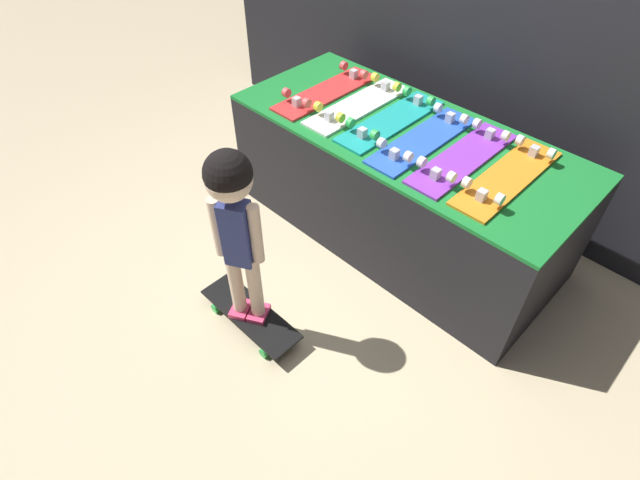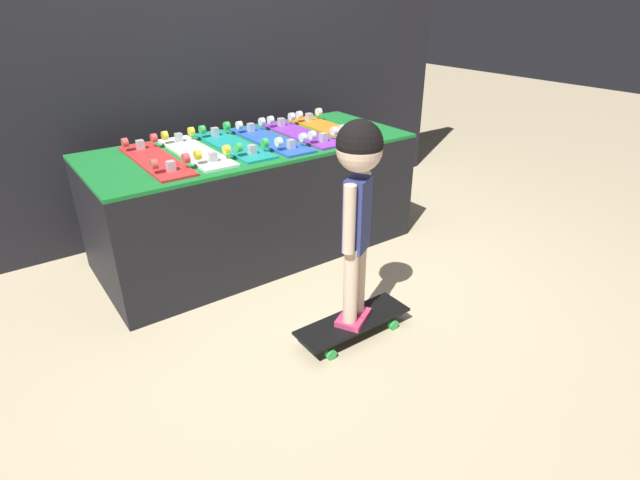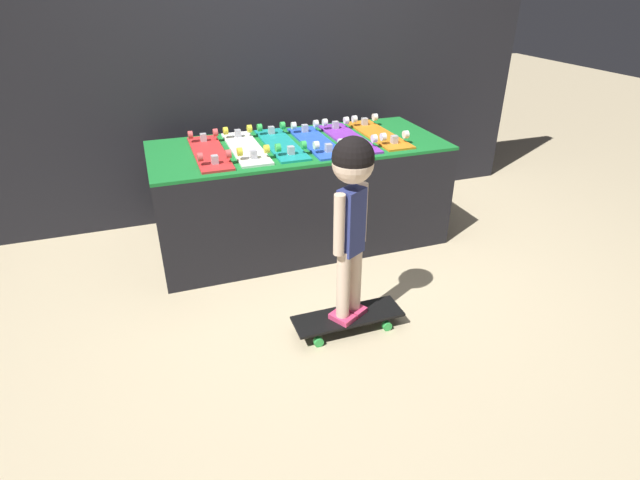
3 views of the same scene
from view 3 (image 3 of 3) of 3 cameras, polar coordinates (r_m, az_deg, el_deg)
The scene contains 11 objects.
ground_plane at distance 3.32m, azimuth 0.24°, elevation -3.47°, with size 16.00×16.00×0.00m, color beige.
back_wall at distance 3.97m, azimuth -5.73°, elevation 19.92°, with size 4.30×0.10×2.36m.
display_rack at distance 3.56m, azimuth -2.37°, elevation 5.33°, with size 1.98×0.85×0.72m.
skateboard_red_on_rack at distance 3.31m, azimuth -12.56°, elevation 9.87°, with size 0.20×0.73×0.09m.
skateboard_white_on_rack at distance 3.36m, azimuth -8.51°, elevation 10.51°, with size 0.20×0.73×0.09m.
skateboard_teal_on_rack at distance 3.41m, azimuth -4.52°, elevation 11.00°, with size 0.20×0.73×0.09m.
skateboard_blue_on_rack at distance 3.45m, azimuth -0.46°, elevation 11.28°, with size 0.20×0.73×0.09m.
skateboard_purple_on_rack at distance 3.54m, azimuth 3.23°, elevation 11.68°, with size 0.20×0.73×0.09m.
skateboard_orange_on_rack at distance 3.65m, azimuth 6.70°, elevation 12.04°, with size 0.20×0.73×0.09m.
skateboard_on_floor at distance 2.77m, azimuth 3.21°, elevation -8.88°, with size 0.61×0.19×0.09m.
child at distance 2.41m, azimuth 3.66°, elevation 4.88°, with size 0.23×0.20×1.00m.
Camera 3 is at (-0.96, -2.66, 1.74)m, focal length 28.00 mm.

